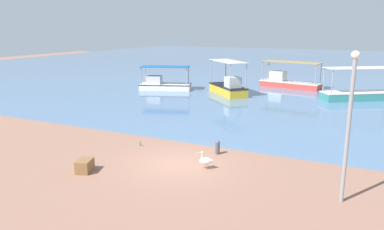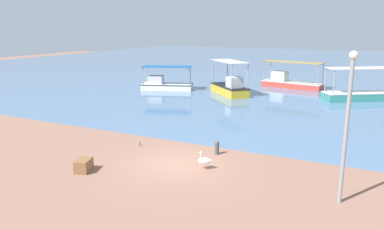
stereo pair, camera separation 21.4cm
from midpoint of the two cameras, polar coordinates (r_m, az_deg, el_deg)
The scene contains 11 objects.
ground at distance 16.96m, azimuth -2.64°, elevation -7.45°, with size 120.00×120.00×0.00m, color #8E6451.
harbor_water at distance 62.68m, azimuth 18.85°, elevation 7.10°, with size 110.00×90.00×0.00m, color slate.
fishing_boat_outer at distance 39.25m, azimuth 14.27°, elevation 4.98°, with size 6.29×2.83×2.59m.
fishing_boat_center at distance 36.77m, azimuth -4.52°, elevation 4.73°, with size 5.28×3.45×2.28m.
fishing_boat_near_right at distance 34.12m, azimuth 5.39°, elevation 4.26°, with size 4.65×4.65×3.01m.
fishing_boat_far_left at distance 34.44m, azimuth 23.98°, elevation 3.00°, with size 6.27×4.97×2.71m.
pelican at distance 16.26m, azimuth 1.70°, elevation -6.97°, with size 0.76×0.49×0.80m.
lamp_post at distance 13.53m, azimuth 22.41°, elevation -0.62°, with size 0.28×0.28×5.26m.
mooring_bollard at distance 18.12m, azimuth 3.58°, elevation -4.85°, with size 0.22×0.22×0.69m.
cargo_crate at distance 16.65m, azimuth -16.39°, elevation -7.43°, with size 0.83×0.56×0.53m, color brown.
glass_bottle at distance 19.57m, azimuth -8.22°, elevation -4.38°, with size 0.07×0.07×0.27m.
Camera 1 is at (7.49, -13.98, 6.00)m, focal length 35.00 mm.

